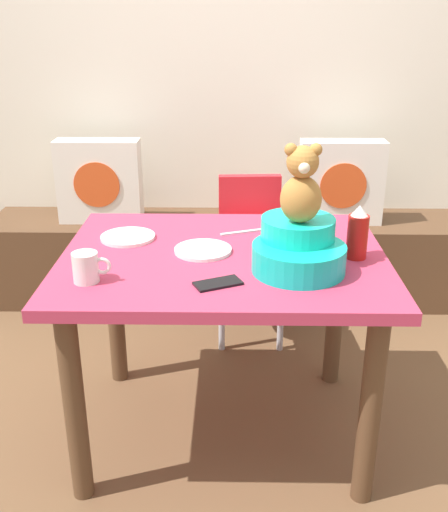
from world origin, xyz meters
name	(u,v)px	position (x,y,z in m)	size (l,w,h in m)	color
ground_plane	(224,428)	(0.00, 0.00, 0.00)	(8.00, 8.00, 0.00)	brown
back_wall	(228,55)	(0.00, 1.46, 1.30)	(4.40, 0.10, 2.60)	silver
window_bench	(227,259)	(0.00, 1.19, 0.23)	(2.60, 0.44, 0.46)	brown
pillow_floral_left	(100,181)	(-0.68, 1.17, 0.68)	(0.44, 0.15, 0.44)	white
pillow_floral_right	(341,182)	(0.60, 1.17, 0.68)	(0.44, 0.15, 0.44)	white
dining_table	(224,284)	(0.00, 0.00, 0.62)	(1.12, 0.87, 0.74)	#B73351
highchair	(251,237)	(0.12, 0.75, 0.52)	(0.34, 0.46, 0.79)	red
infant_seat_teal	(298,248)	(0.24, -0.13, 0.81)	(0.30, 0.33, 0.16)	#13C5AF
teddy_bear	(302,186)	(0.24, -0.13, 1.02)	(0.13, 0.12, 0.25)	#B27A38
ketchup_bottle	(358,233)	(0.45, -0.03, 0.83)	(0.07, 0.07, 0.18)	red
coffee_mug	(86,267)	(-0.42, -0.24, 0.79)	(0.12, 0.08, 0.09)	silver
dinner_plate_near	(203,250)	(-0.07, 0.02, 0.75)	(0.20, 0.20, 0.01)	white
dinner_plate_far	(128,237)	(-0.36, 0.14, 0.75)	(0.20, 0.20, 0.01)	white
cell_phone	(218,283)	(-0.01, -0.25, 0.74)	(0.07, 0.14, 0.01)	black
table_fork	(242,232)	(0.07, 0.21, 0.74)	(0.02, 0.17, 0.01)	silver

